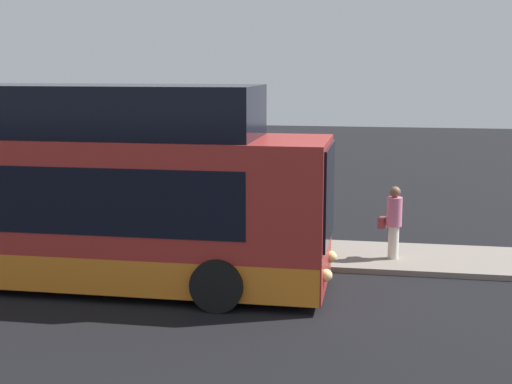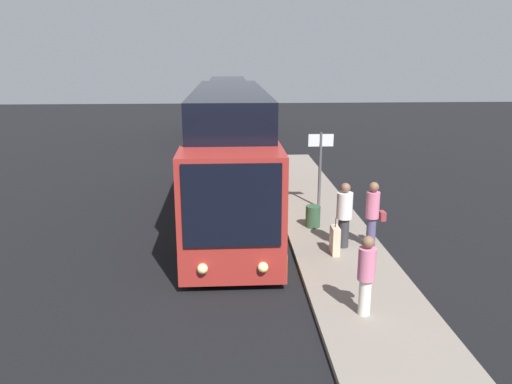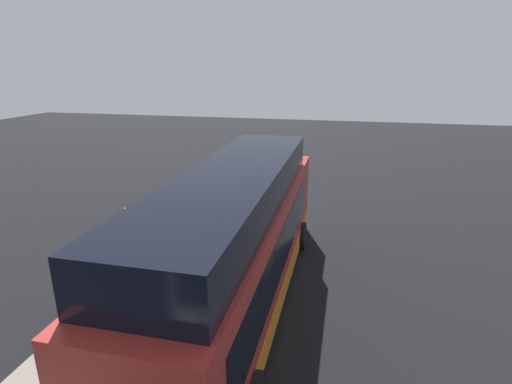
# 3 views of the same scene
# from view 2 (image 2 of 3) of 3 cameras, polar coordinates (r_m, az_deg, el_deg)

# --- Properties ---
(ground) EXTENTS (80.00, 80.00, 0.00)m
(ground) POSITION_cam_2_polar(r_m,az_deg,el_deg) (16.18, -2.74, -3.14)
(ground) COLOR black
(platform) EXTENTS (20.00, 2.48, 0.13)m
(platform) POSITION_cam_2_polar(r_m,az_deg,el_deg) (16.42, 7.21, -2.73)
(platform) COLOR slate
(platform) RESTS_ON ground
(bus_lead) EXTENTS (12.06, 2.71, 4.08)m
(bus_lead) POSITION_cam_2_polar(r_m,az_deg,el_deg) (16.57, -2.99, 3.82)
(bus_lead) COLOR maroon
(bus_lead) RESTS_ON ground
(bus_second) EXTENTS (12.35, 2.75, 3.63)m
(bus_second) POSITION_cam_2_polar(r_m,az_deg,el_deg) (31.68, -3.19, 9.07)
(bus_second) COLOR #B2ADA8
(bus_second) RESTS_ON ground
(passenger_boarding) EXTENTS (0.58, 0.45, 1.66)m
(passenger_boarding) POSITION_cam_2_polar(r_m,az_deg,el_deg) (10.14, 12.49, -8.95)
(passenger_boarding) COLOR silver
(passenger_boarding) RESTS_ON platform
(passenger_waiting) EXTENTS (0.36, 0.53, 1.80)m
(passenger_waiting) POSITION_cam_2_polar(r_m,az_deg,el_deg) (13.61, 13.21, -2.23)
(passenger_waiting) COLOR #4C476B
(passenger_waiting) RESTS_ON platform
(passenger_with_bags) EXTENTS (0.60, 0.60, 1.78)m
(passenger_with_bags) POSITION_cam_2_polar(r_m,az_deg,el_deg) (13.47, 10.06, -2.38)
(passenger_with_bags) COLOR #2D2D33
(passenger_with_bags) RESTS_ON platform
(suitcase) EXTENTS (0.47, 0.19, 0.98)m
(suitcase) POSITION_cam_2_polar(r_m,az_deg,el_deg) (13.15, 9.00, -5.48)
(suitcase) COLOR beige
(suitcase) RESTS_ON platform
(sign_post) EXTENTS (0.10, 0.83, 2.55)m
(sign_post) POSITION_cam_2_polar(r_m,az_deg,el_deg) (16.77, 7.35, 3.63)
(sign_post) COLOR #4C4C51
(sign_post) RESTS_ON platform
(trash_bin) EXTENTS (0.44, 0.44, 0.65)m
(trash_bin) POSITION_cam_2_polar(r_m,az_deg,el_deg) (15.10, 6.52, -2.79)
(trash_bin) COLOR #2D4C33
(trash_bin) RESTS_ON platform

